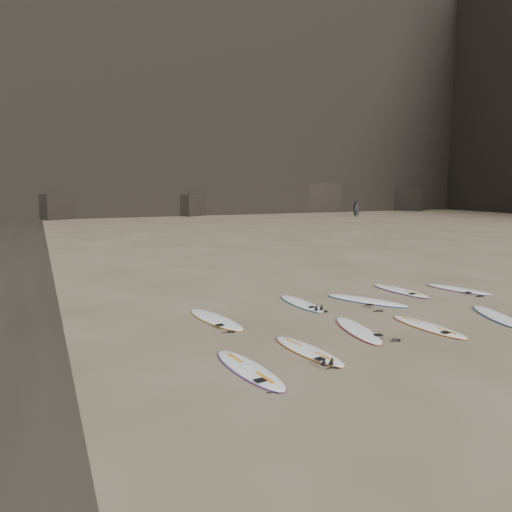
{
  "coord_description": "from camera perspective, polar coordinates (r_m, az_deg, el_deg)",
  "views": [
    {
      "loc": [
        -7.42,
        -9.29,
        3.51
      ],
      "look_at": [
        -1.86,
        3.39,
        1.5
      ],
      "focal_mm": 35.0,
      "sensor_mm": 36.0,
      "label": 1
    }
  ],
  "objects": [
    {
      "name": "surfboard_0",
      "position": [
        9.66,
        -0.8,
        -12.77
      ],
      "size": [
        0.83,
        2.45,
        0.09
      ],
      "primitive_type": "ellipsoid",
      "rotation": [
        0.0,
        0.0,
        0.11
      ],
      "color": "white",
      "rests_on": "ground"
    },
    {
      "name": "person_a",
      "position": [
        53.84,
        11.44,
        5.17
      ],
      "size": [
        0.66,
        0.55,
        1.55
      ],
      "primitive_type": "imported",
      "rotation": [
        0.0,
        0.0,
        5.9
      ],
      "color": "black",
      "rests_on": "ground"
    },
    {
      "name": "surfboard_6",
      "position": [
        14.74,
        5.18,
        -5.38
      ],
      "size": [
        0.59,
        2.31,
        0.08
      ],
      "primitive_type": "ellipsoid",
      "rotation": [
        0.0,
        0.0,
        0.02
      ],
      "color": "white",
      "rests_on": "ground"
    },
    {
      "name": "headland",
      "position": [
        68.24,
        4.85,
        23.09
      ],
      "size": [
        170.0,
        101.0,
        63.47
      ],
      "color": "black",
      "rests_on": "ground"
    },
    {
      "name": "surfboard_2",
      "position": [
        12.32,
        11.54,
        -8.25
      ],
      "size": [
        0.98,
        2.37,
        0.08
      ],
      "primitive_type": "ellipsoid",
      "rotation": [
        0.0,
        0.0,
        -0.19
      ],
      "color": "white",
      "rests_on": "ground"
    },
    {
      "name": "surfboard_8",
      "position": [
        17.06,
        16.1,
        -3.79
      ],
      "size": [
        0.79,
        2.46,
        0.09
      ],
      "primitive_type": "ellipsoid",
      "rotation": [
        0.0,
        0.0,
        0.09
      ],
      "color": "white",
      "rests_on": "ground"
    },
    {
      "name": "surfboard_3",
      "position": [
        13.06,
        19.08,
        -7.61
      ],
      "size": [
        0.74,
        2.31,
        0.08
      ],
      "primitive_type": "ellipsoid",
      "rotation": [
        0.0,
        0.0,
        0.09
      ],
      "color": "white",
      "rests_on": "ground"
    },
    {
      "name": "person_b",
      "position": [
        57.29,
        11.34,
        5.4
      ],
      "size": [
        0.69,
        0.85,
        1.65
      ],
      "primitive_type": "imported",
      "rotation": [
        0.0,
        0.0,
        1.48
      ],
      "color": "black",
      "rests_on": "ground"
    },
    {
      "name": "ground",
      "position": [
        12.4,
        14.49,
        -8.45
      ],
      "size": [
        240.0,
        240.0,
        0.0
      ],
      "primitive_type": "plane",
      "color": "#897559",
      "rests_on": "ground"
    },
    {
      "name": "surfboard_4",
      "position": [
        14.72,
        25.82,
        -6.2
      ],
      "size": [
        1.34,
        2.35,
        0.08
      ],
      "primitive_type": "ellipsoid",
      "rotation": [
        0.0,
        0.0,
        -0.37
      ],
      "color": "white",
      "rests_on": "ground"
    },
    {
      "name": "surfboard_5",
      "position": [
        13.03,
        -4.64,
        -7.18
      ],
      "size": [
        1.05,
        2.55,
        0.09
      ],
      "primitive_type": "ellipsoid",
      "rotation": [
        0.0,
        0.0,
        0.19
      ],
      "color": "white",
      "rests_on": "ground"
    },
    {
      "name": "surfboard_1",
      "position": [
        10.71,
        5.96,
        -10.67
      ],
      "size": [
        0.83,
        2.29,
        0.08
      ],
      "primitive_type": "ellipsoid",
      "rotation": [
        0.0,
        0.0,
        0.14
      ],
      "color": "white",
      "rests_on": "ground"
    },
    {
      "name": "surfboard_9",
      "position": [
        17.9,
        22.09,
        -3.53
      ],
      "size": [
        1.14,
        2.31,
        0.08
      ],
      "primitive_type": "ellipsoid",
      "rotation": [
        0.0,
        0.0,
        0.28
      ],
      "color": "white",
      "rests_on": "ground"
    },
    {
      "name": "surfboard_7",
      "position": [
        15.39,
        12.49,
        -4.94
      ],
      "size": [
        1.79,
        2.57,
        0.09
      ],
      "primitive_type": "ellipsoid",
      "rotation": [
        0.0,
        0.0,
        0.5
      ],
      "color": "white",
      "rests_on": "ground"
    }
  ]
}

